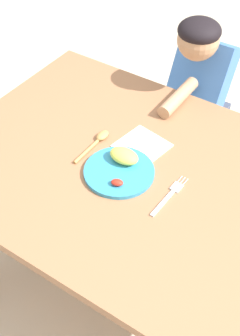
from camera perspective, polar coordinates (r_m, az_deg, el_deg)
name	(u,v)px	position (r m, az deg, el deg)	size (l,w,h in m)	color
ground_plane	(144,293)	(2.09, 3.06, -15.33)	(8.00, 8.00, 0.00)	beige
dining_table	(152,194)	(1.55, 3.98, -3.22)	(1.44, 0.95, 0.74)	#9B6746
plate	(120,168)	(1.50, 0.03, 0.03)	(0.23, 0.23, 0.06)	teal
fork	(170,195)	(1.44, 6.24, -3.41)	(0.03, 0.20, 0.01)	silver
spoon	(98,140)	(1.61, -2.83, 3.48)	(0.04, 0.19, 0.02)	tan
person	(197,113)	(2.07, 9.57, 6.78)	(0.23, 0.45, 1.04)	#444C64
napkin	(142,146)	(1.60, 2.79, 2.81)	(0.16, 0.16, 0.00)	white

